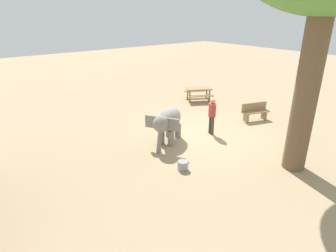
{
  "coord_description": "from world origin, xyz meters",
  "views": [
    {
      "loc": [
        -8.1,
        8.21,
        5.08
      ],
      "look_at": [
        0.24,
        1.71,
        0.8
      ],
      "focal_mm": 30.54,
      "sensor_mm": 36.0,
      "label": 1
    }
  ],
  "objects_px": {
    "wooden_bench": "(255,111)",
    "feed_bucket": "(183,165)",
    "picnic_table_near": "(199,91)",
    "elephant": "(168,122)",
    "person_handler": "(212,113)"
  },
  "relations": [
    {
      "from": "elephant",
      "to": "picnic_table_near",
      "type": "xyz_separation_m",
      "value": [
        3.58,
        -5.12,
        -0.33
      ]
    },
    {
      "from": "wooden_bench",
      "to": "feed_bucket",
      "type": "xyz_separation_m",
      "value": [
        -1.46,
        5.94,
        -0.31
      ]
    },
    {
      "from": "elephant",
      "to": "picnic_table_near",
      "type": "height_order",
      "value": "elephant"
    },
    {
      "from": "wooden_bench",
      "to": "feed_bucket",
      "type": "height_order",
      "value": "wooden_bench"
    },
    {
      "from": "wooden_bench",
      "to": "feed_bucket",
      "type": "bearing_deg",
      "value": 31.65
    },
    {
      "from": "wooden_bench",
      "to": "person_handler",
      "type": "bearing_deg",
      "value": 15.35
    },
    {
      "from": "picnic_table_near",
      "to": "feed_bucket",
      "type": "relative_size",
      "value": 5.67
    },
    {
      "from": "picnic_table_near",
      "to": "feed_bucket",
      "type": "height_order",
      "value": "picnic_table_near"
    },
    {
      "from": "elephant",
      "to": "person_handler",
      "type": "distance_m",
      "value": 2.12
    },
    {
      "from": "person_handler",
      "to": "feed_bucket",
      "type": "bearing_deg",
      "value": 44.41
    },
    {
      "from": "elephant",
      "to": "picnic_table_near",
      "type": "relative_size",
      "value": 0.97
    },
    {
      "from": "wooden_bench",
      "to": "picnic_table_near",
      "type": "height_order",
      "value": "wooden_bench"
    },
    {
      "from": "wooden_bench",
      "to": "picnic_table_near",
      "type": "xyz_separation_m",
      "value": [
        4.16,
        -0.12,
        0.12
      ]
    },
    {
      "from": "picnic_table_near",
      "to": "feed_bucket",
      "type": "distance_m",
      "value": 8.28
    },
    {
      "from": "person_handler",
      "to": "feed_bucket",
      "type": "height_order",
      "value": "person_handler"
    }
  ]
}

